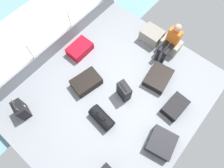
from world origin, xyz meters
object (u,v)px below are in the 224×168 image
at_px(suitcase_1, 161,143).
at_px(duffel_bag, 102,118).
at_px(cargo_crate_0, 152,35).
at_px(suitcase_2, 124,91).
at_px(suitcase_3, 21,110).
at_px(cargo_crate_1, 170,45).
at_px(suitcase_0, 80,49).
at_px(suitcase_6, 175,107).
at_px(suitcase_5, 158,78).
at_px(suitcase_7, 86,82).
at_px(passenger_seated, 170,41).

height_order(suitcase_1, duffel_bag, duffel_bag).
relative_size(cargo_crate_0, suitcase_2, 0.98).
distance_m(suitcase_3, duffel_bag, 1.99).
bearing_deg(suitcase_1, cargo_crate_1, 119.16).
height_order(cargo_crate_1, suitcase_0, cargo_crate_1).
bearing_deg(suitcase_6, suitcase_1, -76.26).
bearing_deg(cargo_crate_1, suitcase_1, -60.84).
relative_size(cargo_crate_1, suitcase_5, 0.70).
bearing_deg(suitcase_0, suitcase_1, -11.33).
distance_m(suitcase_0, suitcase_7, 1.10).
height_order(cargo_crate_0, passenger_seated, passenger_seated).
height_order(passenger_seated, suitcase_3, passenger_seated).
bearing_deg(suitcase_2, suitcase_6, 24.59).
relative_size(suitcase_5, suitcase_7, 1.00).
bearing_deg(cargo_crate_1, suitcase_3, -113.20).
bearing_deg(suitcase_6, cargo_crate_0, 141.02).
relative_size(cargo_crate_0, suitcase_7, 0.75).
relative_size(cargo_crate_0, suitcase_0, 0.89).
relative_size(cargo_crate_0, cargo_crate_1, 1.08).
bearing_deg(suitcase_7, passenger_seated, 64.37).
distance_m(suitcase_3, suitcase_6, 3.85).
bearing_deg(duffel_bag, suitcase_0, 148.74).
bearing_deg(cargo_crate_1, duffel_bag, -92.09).
distance_m(cargo_crate_0, passenger_seated, 0.75).
xyz_separation_m(passenger_seated, suitcase_5, (0.32, -0.87, -0.46)).
bearing_deg(suitcase_5, cargo_crate_0, 133.43).
bearing_deg(suitcase_1, passenger_seated, 121.09).
bearing_deg(suitcase_1, suitcase_5, 126.86).
distance_m(cargo_crate_0, suitcase_6, 2.25).
bearing_deg(suitcase_1, suitcase_2, 164.51).
height_order(cargo_crate_0, suitcase_1, cargo_crate_0).
bearing_deg(suitcase_1, cargo_crate_0, 129.77).
xyz_separation_m(cargo_crate_1, suitcase_1, (1.36, -2.44, -0.06)).
distance_m(suitcase_5, duffel_bag, 1.90).
bearing_deg(cargo_crate_0, suitcase_2, -75.36).
bearing_deg(passenger_seated, suitcase_5, -69.75).
bearing_deg(cargo_crate_1, suitcase_7, -113.92).
bearing_deg(suitcase_5, cargo_crate_1, 106.96).
bearing_deg(suitcase_3, cargo_crate_0, 74.51).
distance_m(cargo_crate_0, suitcase_0, 2.18).
bearing_deg(passenger_seated, cargo_crate_1, 90.00).
bearing_deg(duffel_bag, cargo_crate_1, 87.91).
xyz_separation_m(suitcase_0, suitcase_1, (3.32, -0.67, 0.01)).
relative_size(suitcase_1, suitcase_7, 0.87).
distance_m(cargo_crate_1, suitcase_5, 1.10).
xyz_separation_m(suitcase_0, suitcase_3, (0.23, -2.27, 0.13)).
bearing_deg(cargo_crate_0, cargo_crate_1, 4.66).
bearing_deg(suitcase_6, suitcase_5, 152.63).
bearing_deg(suitcase_3, passenger_seated, 65.82).
xyz_separation_m(suitcase_5, suitcase_7, (-1.40, -1.38, 0.02)).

